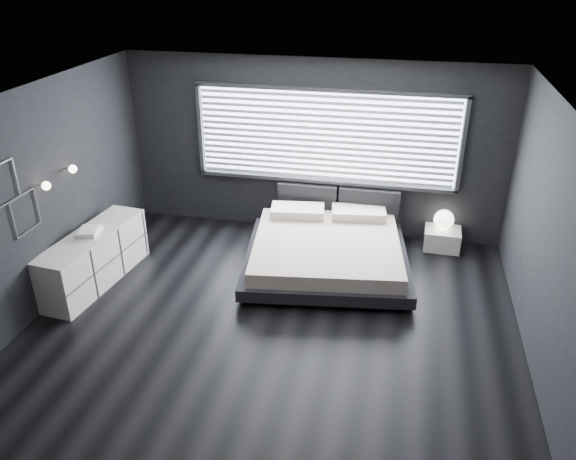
# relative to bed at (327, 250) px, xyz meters

# --- Properties ---
(room) EXTENTS (6.04, 6.00, 2.80)m
(room) POSITION_rel_bed_xyz_m (-0.43, -1.53, 1.12)
(room) COLOR black
(room) RESTS_ON ground
(window) EXTENTS (4.14, 0.09, 1.52)m
(window) POSITION_rel_bed_xyz_m (-0.23, 1.16, 1.33)
(window) COLOR white
(window) RESTS_ON ground
(headboard) EXTENTS (1.96, 0.16, 0.52)m
(headboard) POSITION_rel_bed_xyz_m (0.01, 1.11, 0.29)
(headboard) COLOR black
(headboard) RESTS_ON ground
(sconce_near) EXTENTS (0.18, 0.11, 0.11)m
(sconce_near) POSITION_rel_bed_xyz_m (-3.31, -1.48, 1.32)
(sconce_near) COLOR silver
(sconce_near) RESTS_ON ground
(sconce_far) EXTENTS (0.18, 0.11, 0.11)m
(sconce_far) POSITION_rel_bed_xyz_m (-3.31, -0.88, 1.32)
(sconce_far) COLOR silver
(sconce_far) RESTS_ON ground
(wall_art_upper) EXTENTS (0.01, 0.48, 0.48)m
(wall_art_upper) POSITION_rel_bed_xyz_m (-3.40, -2.08, 1.57)
(wall_art_upper) COLOR #47474C
(wall_art_upper) RESTS_ON ground
(wall_art_lower) EXTENTS (0.01, 0.48, 0.48)m
(wall_art_lower) POSITION_rel_bed_xyz_m (-3.40, -1.83, 1.10)
(wall_art_lower) COLOR #47474C
(wall_art_lower) RESTS_ON ground
(bed) EXTENTS (2.60, 2.51, 0.60)m
(bed) POSITION_rel_bed_xyz_m (0.00, 0.00, 0.00)
(bed) COLOR black
(bed) RESTS_ON ground
(nightstand) EXTENTS (0.56, 0.47, 0.32)m
(nightstand) POSITION_rel_bed_xyz_m (1.68, 0.97, -0.12)
(nightstand) COLOR white
(nightstand) RESTS_ON ground
(orb_lamp) EXTENTS (0.31, 0.31, 0.31)m
(orb_lamp) POSITION_rel_bed_xyz_m (1.67, 1.01, 0.19)
(orb_lamp) COLOR white
(orb_lamp) RESTS_ON nightstand
(dresser) EXTENTS (0.73, 1.92, 0.75)m
(dresser) POSITION_rel_bed_xyz_m (-3.09, -1.08, 0.09)
(dresser) COLOR white
(dresser) RESTS_ON ground
(book_stack) EXTENTS (0.33, 0.40, 0.07)m
(book_stack) POSITION_rel_bed_xyz_m (-3.12, -1.06, 0.50)
(book_stack) COLOR white
(book_stack) RESTS_ON dresser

